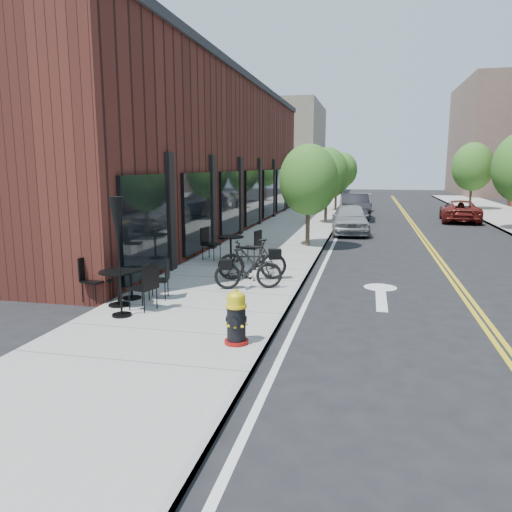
% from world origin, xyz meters
% --- Properties ---
extents(ground, '(120.00, 120.00, 0.00)m').
position_xyz_m(ground, '(0.00, 0.00, 0.00)').
color(ground, black).
rests_on(ground, ground).
extents(sidewalk_near, '(4.00, 70.00, 0.12)m').
position_xyz_m(sidewalk_near, '(-2.00, 10.00, 0.06)').
color(sidewalk_near, '#9E9B93').
rests_on(sidewalk_near, ground).
extents(building_near, '(5.00, 28.00, 7.00)m').
position_xyz_m(building_near, '(-6.50, 14.00, 3.50)').
color(building_near, '#421A15').
rests_on(building_near, ground).
extents(bg_building_left, '(8.00, 14.00, 10.00)m').
position_xyz_m(bg_building_left, '(-8.00, 48.00, 5.00)').
color(bg_building_left, '#726656').
rests_on(bg_building_left, ground).
extents(bg_building_right, '(10.00, 16.00, 12.00)m').
position_xyz_m(bg_building_right, '(16.00, 50.00, 6.00)').
color(bg_building_right, brown).
rests_on(bg_building_right, ground).
extents(tree_near_a, '(2.20, 2.20, 3.81)m').
position_xyz_m(tree_near_a, '(-0.60, 9.00, 2.60)').
color(tree_near_a, '#382B1E').
rests_on(tree_near_a, sidewalk_near).
extents(tree_near_b, '(2.30, 2.30, 3.98)m').
position_xyz_m(tree_near_b, '(-0.60, 17.00, 2.71)').
color(tree_near_b, '#382B1E').
rests_on(tree_near_b, sidewalk_near).
extents(tree_near_c, '(2.10, 2.10, 3.67)m').
position_xyz_m(tree_near_c, '(-0.60, 25.00, 2.53)').
color(tree_near_c, '#382B1E').
rests_on(tree_near_c, sidewalk_near).
extents(tree_near_d, '(2.40, 2.40, 4.11)m').
position_xyz_m(tree_near_d, '(-0.60, 33.00, 2.79)').
color(tree_near_d, '#382B1E').
rests_on(tree_near_d, sidewalk_near).
extents(tree_far_c, '(2.80, 2.80, 4.62)m').
position_xyz_m(tree_far_c, '(8.60, 28.00, 3.06)').
color(tree_far_c, '#382B1E').
rests_on(tree_far_c, sidewalk_far).
extents(fire_hydrant, '(0.46, 0.46, 0.95)m').
position_xyz_m(fire_hydrant, '(-0.50, -1.88, 0.57)').
color(fire_hydrant, maroon).
rests_on(fire_hydrant, sidewalk_near).
extents(bicycle_left, '(1.90, 1.02, 1.10)m').
position_xyz_m(bicycle_left, '(-1.34, 2.93, 0.67)').
color(bicycle_left, black).
rests_on(bicycle_left, sidewalk_near).
extents(bicycle_right, '(1.74, 0.97, 1.01)m').
position_xyz_m(bicycle_right, '(-1.20, 1.92, 0.62)').
color(bicycle_right, black).
rests_on(bicycle_right, sidewalk_near).
extents(bistro_set_a, '(1.72, 0.87, 0.91)m').
position_xyz_m(bistro_set_a, '(-3.60, 0.44, 0.58)').
color(bistro_set_a, black).
rests_on(bistro_set_a, sidewalk_near).
extents(bistro_set_b, '(1.90, 0.98, 1.00)m').
position_xyz_m(bistro_set_b, '(-3.60, -0.16, 0.62)').
color(bistro_set_b, black).
rests_on(bistro_set_b, sidewalk_near).
extents(bistro_set_c, '(1.97, 0.99, 1.04)m').
position_xyz_m(bistro_set_c, '(-2.60, 5.32, 0.64)').
color(bistro_set_c, black).
rests_on(bistro_set_c, sidewalk_near).
extents(patio_umbrella, '(0.39, 0.39, 2.41)m').
position_xyz_m(patio_umbrella, '(-3.17, -0.86, 1.85)').
color(patio_umbrella, black).
rests_on(patio_umbrella, sidewalk_near).
extents(parked_car_a, '(1.99, 4.23, 1.40)m').
position_xyz_m(parked_car_a, '(0.80, 13.77, 0.70)').
color(parked_car_a, gray).
rests_on(parked_car_a, ground).
extents(parked_car_b, '(1.97, 4.66, 1.50)m').
position_xyz_m(parked_car_b, '(0.80, 20.44, 0.75)').
color(parked_car_b, black).
rests_on(parked_car_b, ground).
extents(parked_car_c, '(2.26, 4.55, 1.27)m').
position_xyz_m(parked_car_c, '(0.80, 24.70, 0.63)').
color(parked_car_c, silver).
rests_on(parked_car_c, ground).
extents(parked_car_far, '(2.39, 4.55, 1.22)m').
position_xyz_m(parked_car_far, '(6.67, 20.25, 0.61)').
color(parked_car_far, maroon).
rests_on(parked_car_far, ground).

